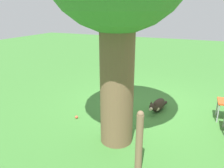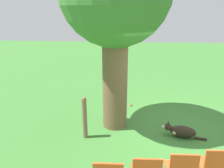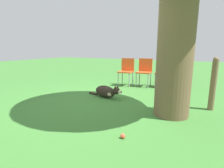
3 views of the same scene
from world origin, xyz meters
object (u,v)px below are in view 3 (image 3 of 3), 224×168
at_px(dog, 107,92).
at_px(red_chair_2, 163,71).
at_px(fence_post, 213,84).
at_px(red_chair_1, 145,70).
at_px(red_chair_0, 127,70).
at_px(red_chair_3, 183,71).
at_px(tennis_ball, 123,136).

relative_size(dog, red_chair_2, 1.16).
height_order(fence_post, red_chair_1, fence_post).
relative_size(dog, red_chair_0, 1.16).
relative_size(dog, red_chair_3, 1.16).
bearing_deg(red_chair_1, dog, -15.39).
height_order(dog, red_chair_2, red_chair_2).
height_order(dog, red_chair_3, red_chair_3).
xyz_separation_m(fence_post, red_chair_0, (-1.42, -2.45, -0.01)).
bearing_deg(red_chair_0, fence_post, 57.09).
distance_m(red_chair_0, red_chair_1, 0.58).
xyz_separation_m(red_chair_2, red_chair_3, (-0.15, 0.57, 0.00)).
height_order(fence_post, red_chair_2, fence_post).
bearing_deg(fence_post, red_chair_3, -158.06).
bearing_deg(red_chair_1, fence_post, 47.44).
height_order(red_chair_2, red_chair_3, same).
distance_m(fence_post, tennis_ball, 2.22).
xyz_separation_m(red_chair_1, red_chair_3, (-0.29, 1.13, 0.00)).
distance_m(dog, red_chair_2, 2.19).
bearing_deg(red_chair_1, red_chair_0, -78.26).
distance_m(dog, tennis_ball, 2.05).
xyz_separation_m(dog, fence_post, (-0.21, 2.28, 0.38)).
xyz_separation_m(fence_post, red_chair_1, (-1.57, -1.88, -0.01)).
xyz_separation_m(red_chair_1, red_chair_2, (-0.15, 0.57, 0.00)).
xyz_separation_m(dog, red_chair_3, (-2.07, 1.53, 0.37)).
bearing_deg(red_chair_3, tennis_ball, -7.97).
bearing_deg(red_chair_1, red_chair_2, 101.74).
relative_size(red_chair_0, red_chair_2, 1.00).
bearing_deg(red_chair_3, red_chair_0, -78.26).
distance_m(red_chair_1, red_chair_3, 1.17).
bearing_deg(red_chair_3, fence_post, 19.21).
relative_size(red_chair_1, red_chair_2, 1.00).
distance_m(red_chair_0, tennis_ball, 3.60).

